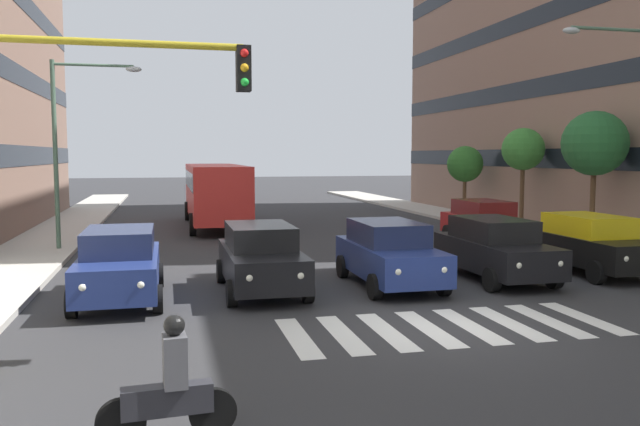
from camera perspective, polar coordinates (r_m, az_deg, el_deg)
The scene contains 16 objects.
ground_plane at distance 13.49m, azimuth 11.44°, elevation -9.93°, with size 180.00×180.00×0.00m, color #2D2D30.
crosswalk_markings at distance 13.49m, azimuth 11.44°, elevation -9.92°, with size 6.75×2.80×0.01m.
car_0 at distance 20.56m, azimuth 22.97°, elevation -2.51°, with size 2.02×4.44×1.72m.
car_1 at distance 18.60m, azimuth 15.33°, elevation -3.06°, with size 2.02×4.44×1.72m.
car_2 at distance 17.19m, azimuth 6.18°, elevation -3.57°, with size 2.02×4.44×1.72m.
car_3 at distance 16.43m, azimuth -5.30°, elevation -3.97°, with size 2.02×4.44×1.72m.
car_4 at distance 16.10m, azimuth -17.46°, elevation -4.37°, with size 2.02×4.44×1.72m.
car_row2_0 at distance 25.79m, azimuth 14.46°, elevation -0.77°, with size 2.02×4.44×1.72m.
bus_behind_traffic at distance 31.76m, azimuth -9.34°, elevation 2.18°, with size 2.78×10.50×3.00m.
motorcycle_with_rider at distance 8.29m, azimuth -13.24°, elevation -15.07°, with size 1.70×0.38×1.57m.
traffic_light_gantry at distance 11.09m, azimuth -21.87°, elevation 5.88°, with size 4.34×0.36×5.50m.
street_lamp_left at distance 22.34m, azimuth 26.66°, elevation 7.63°, with size 3.48×0.28×7.28m.
street_lamp_right at distance 24.57m, azimuth -21.34°, elevation 6.71°, with size 3.12×0.28×6.68m.
street_tree_1 at distance 26.48m, azimuth 23.30°, elevation 5.69°, with size 2.45×2.45×5.01m.
street_tree_2 at distance 31.00m, azimuth 17.67°, elevation 5.39°, with size 1.94×1.94×4.58m.
street_tree_3 at distance 35.52m, azimuth 12.81°, elevation 4.25°, with size 1.94×1.94×3.83m.
Camera 1 is at (5.54, 11.79, 3.50)m, focal length 35.88 mm.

